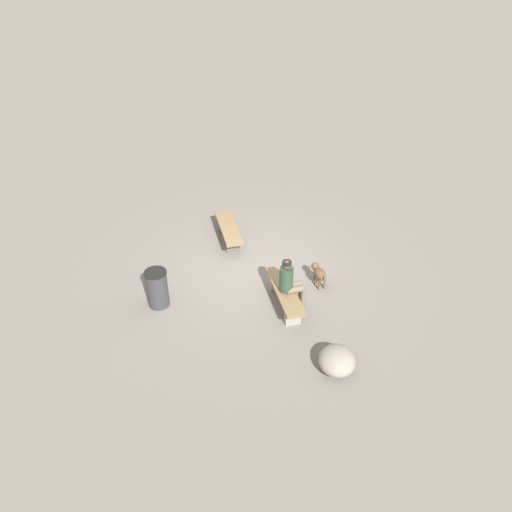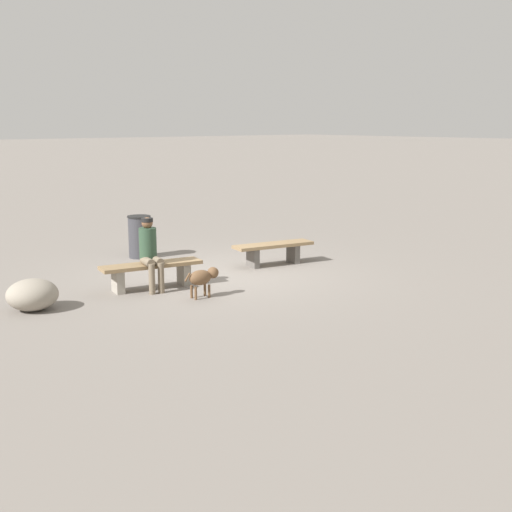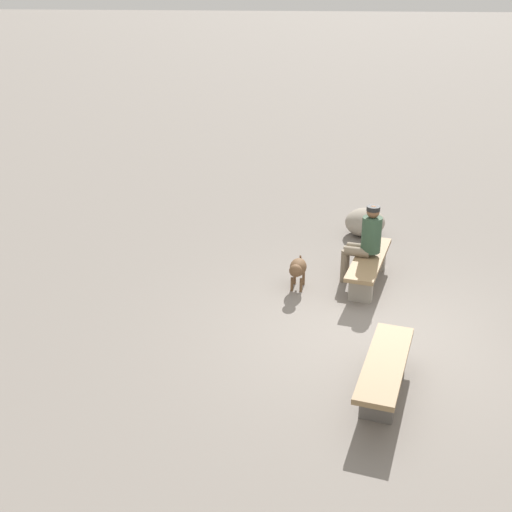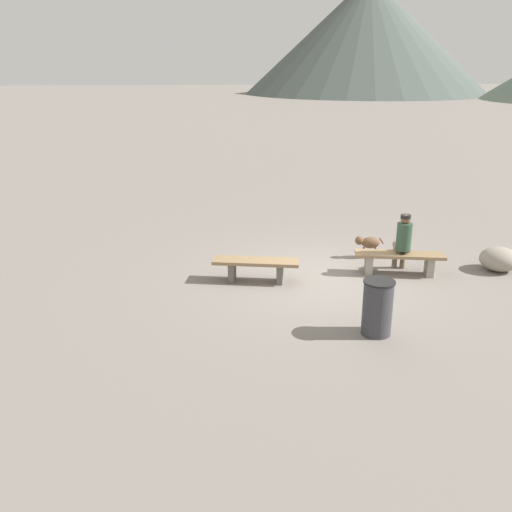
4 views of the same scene
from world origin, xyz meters
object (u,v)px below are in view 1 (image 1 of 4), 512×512
Objects in this scene: bench_left at (229,231)px; trash_bin at (157,288)px; seated_person at (290,281)px; dog at (319,273)px; boulder at (337,361)px; bench_right at (285,294)px.

trash_bin is at bearing -43.86° from bench_left.
bench_left is 1.38× the size of seated_person.
bench_left is at bearing 124.81° from trash_bin.
seated_person reaches higher than trash_bin.
seated_person reaches higher than dog.
bench_left is 5.23m from boulder.
seated_person reaches higher than boulder.
trash_bin reaches higher than dog.
bench_right is at bearing 13.42° from bench_left.
trash_bin is 4.37m from boulder.
dog is at bearing 118.70° from bench_right.
seated_person is at bearing 14.78° from bench_left.
seated_person reaches higher than bench_left.
bench_right is 1.15m from dog.
seated_person is 1.59× the size of boulder.
bench_left is 3.05m from trash_bin.
boulder is (2.55, -1.09, -0.10)m from dog.
trash_bin reaches higher than bench_right.
trash_bin is at bearing 80.57° from dog.
dog is 0.71× the size of trash_bin.
dog is (-0.41, 1.03, -0.39)m from seated_person.
dog is 2.77m from boulder.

